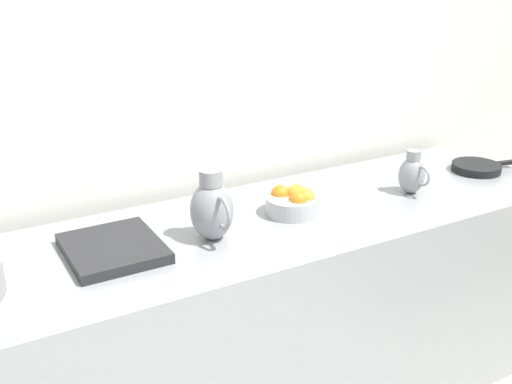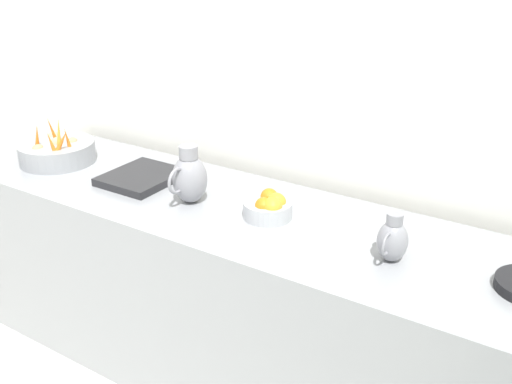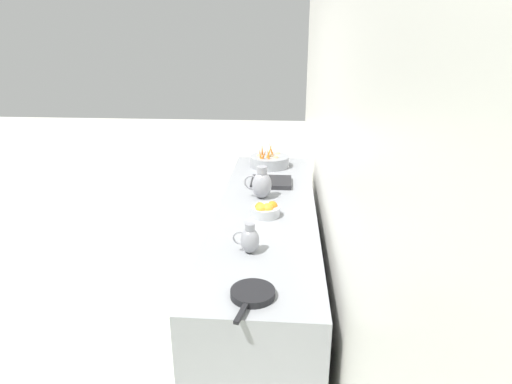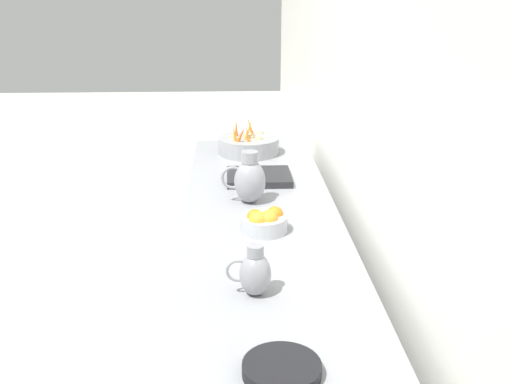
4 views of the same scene
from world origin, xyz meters
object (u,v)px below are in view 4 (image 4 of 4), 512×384
orange_bowl (264,221)px  skillet_on_counter (282,370)px  vegetable_colander (249,145)px  metal_pitcher_short (255,272)px  metal_pitcher_tall (249,180)px

orange_bowl → skillet_on_counter: 0.99m
vegetable_colander → skillet_on_counter: vegetable_colander is taller
orange_bowl → metal_pitcher_short: (0.06, 0.54, 0.04)m
vegetable_colander → metal_pitcher_short: vegetable_colander is taller
vegetable_colander → orange_bowl: bearing=91.3°
skillet_on_counter → vegetable_colander: bearing=-89.5°
orange_bowl → metal_pitcher_short: bearing=83.5°
metal_pitcher_tall → skillet_on_counter: 1.36m
vegetable_colander → metal_pitcher_tall: metal_pitcher_tall is taller
orange_bowl → metal_pitcher_tall: 0.37m
vegetable_colander → skillet_on_counter: 2.22m
metal_pitcher_short → skillet_on_counter: bearing=96.8°
metal_pitcher_short → skillet_on_counter: size_ratio=0.51×
orange_bowl → metal_pitcher_short: size_ratio=1.09×
metal_pitcher_tall → metal_pitcher_short: (0.01, 0.90, -0.03)m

